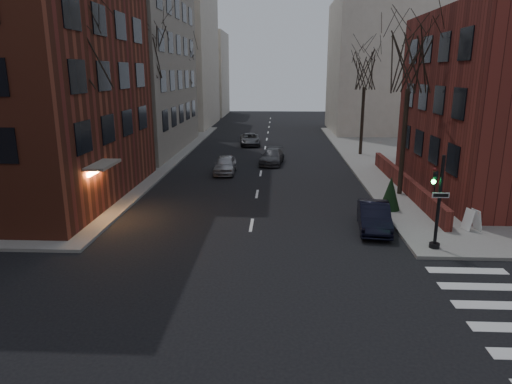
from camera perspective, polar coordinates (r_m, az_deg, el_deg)
ground at (r=12.17m, az=-4.13°, el=-22.80°), size 160.00×160.00×0.00m
low_wall_right at (r=30.43m, az=18.00°, el=1.21°), size 0.35×16.00×1.00m
building_distant_la at (r=66.60m, az=-11.82°, el=15.86°), size 14.00×16.00×18.00m
building_distant_ra at (r=61.13m, az=16.31°, el=14.78°), size 14.00×14.00×16.00m
building_distant_lb at (r=82.81m, az=-7.38°, el=14.39°), size 10.00×12.00×14.00m
traffic_signal at (r=20.48m, az=21.67°, el=-1.89°), size 0.76×0.44×4.00m
tree_left_a at (r=25.65m, az=-21.23°, el=16.20°), size 4.18×4.18×10.26m
tree_left_b at (r=36.99m, az=-13.61°, el=16.72°), size 4.40×4.40×10.80m
tree_left_c at (r=50.58m, az=-9.03°, el=15.32°), size 3.96×3.96×9.72m
tree_right_a at (r=28.58m, az=18.73°, el=15.27°), size 3.96×3.96×9.72m
tree_right_b at (r=42.24m, az=13.49°, el=14.64°), size 3.74×3.74×9.18m
streetlamp_near at (r=33.11m, az=-14.03°, el=8.85°), size 0.36×0.36×6.28m
streetlamp_far at (r=52.52m, az=-7.77°, el=11.20°), size 0.36×0.36×6.28m
parked_sedan at (r=22.71m, az=14.53°, el=-2.99°), size 1.84×4.17×1.33m
car_lane_silver at (r=34.38m, az=-3.88°, el=3.43°), size 1.63×3.91×1.32m
car_lane_gray at (r=37.89m, az=2.02°, el=4.44°), size 2.26×4.41×1.23m
car_lane_far at (r=47.75m, az=-0.77°, el=6.60°), size 2.42×4.53×1.21m
sandwich_board at (r=23.88m, az=25.42°, el=-3.13°), size 0.61×0.73×1.02m
evergreen_shrub at (r=25.71m, az=16.46°, el=-0.14°), size 1.10×1.10×1.82m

